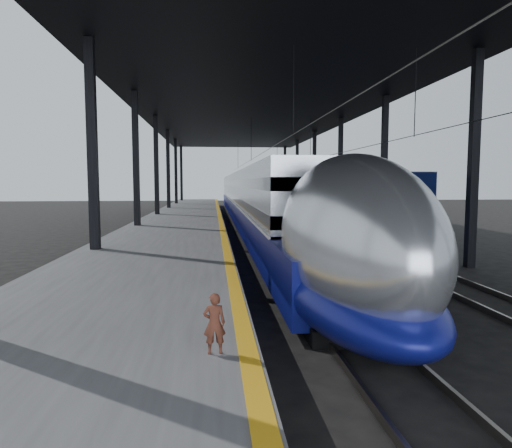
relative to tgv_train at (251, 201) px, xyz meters
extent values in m
plane|color=black|center=(-2.00, -24.90, -2.06)|extent=(160.00, 160.00, 0.00)
cube|color=#4C4C4F|center=(-5.50, -4.90, -1.56)|extent=(6.00, 80.00, 1.00)
cube|color=gold|center=(-2.70, -4.90, -1.05)|extent=(0.30, 80.00, 0.01)
cube|color=slate|center=(-0.72, -4.90, -1.98)|extent=(0.08, 80.00, 0.16)
cube|color=slate|center=(0.72, -4.90, -1.98)|extent=(0.08, 80.00, 0.16)
cube|color=slate|center=(4.28, -4.90, -1.98)|extent=(0.08, 80.00, 0.16)
cube|color=slate|center=(5.72, -4.90, -1.98)|extent=(0.08, 80.00, 0.16)
cube|color=black|center=(-7.80, -19.90, 2.44)|extent=(0.35, 0.35, 9.00)
cube|color=black|center=(7.60, -19.90, 2.44)|extent=(0.35, 0.35, 9.00)
cube|color=black|center=(-7.80, -9.90, 2.44)|extent=(0.35, 0.35, 9.00)
cube|color=black|center=(7.60, -9.90, 2.44)|extent=(0.35, 0.35, 9.00)
cube|color=black|center=(-7.80, 0.10, 2.44)|extent=(0.35, 0.35, 9.00)
cube|color=black|center=(7.60, 0.10, 2.44)|extent=(0.35, 0.35, 9.00)
cube|color=black|center=(-7.80, 10.10, 2.44)|extent=(0.35, 0.35, 9.00)
cube|color=black|center=(7.60, 10.10, 2.44)|extent=(0.35, 0.35, 9.00)
cube|color=black|center=(-7.80, 20.10, 2.44)|extent=(0.35, 0.35, 9.00)
cube|color=black|center=(7.60, 20.10, 2.44)|extent=(0.35, 0.35, 9.00)
cube|color=black|center=(-7.80, 30.10, 2.44)|extent=(0.35, 0.35, 9.00)
cube|color=black|center=(7.60, 30.10, 2.44)|extent=(0.35, 0.35, 9.00)
cube|color=black|center=(-0.10, -4.90, 7.19)|extent=(18.00, 75.00, 0.45)
cylinder|color=slate|center=(0.00, -4.90, 3.44)|extent=(0.03, 74.00, 0.03)
cylinder|color=slate|center=(5.00, -4.90, 3.44)|extent=(0.03, 74.00, 0.03)
cube|color=silver|center=(0.00, 4.02, 0.30)|extent=(2.97, 57.00, 4.10)
cube|color=navy|center=(0.00, 2.52, -0.98)|extent=(3.05, 62.00, 1.59)
cube|color=silver|center=(0.00, 4.02, -0.16)|extent=(3.07, 57.00, 0.10)
cube|color=black|center=(0.00, 4.02, 1.47)|extent=(3.01, 57.00, 0.43)
cube|color=black|center=(0.00, 4.02, 0.30)|extent=(3.01, 57.00, 0.43)
ellipsoid|color=silver|center=(0.00, -27.48, 0.14)|extent=(2.97, 8.40, 4.10)
ellipsoid|color=navy|center=(0.00, -27.48, -1.04)|extent=(3.05, 8.40, 1.74)
ellipsoid|color=black|center=(0.00, -30.08, 0.96)|extent=(1.54, 2.20, 0.92)
cube|color=black|center=(0.00, -27.48, -1.86)|extent=(2.25, 2.60, 0.40)
cube|color=black|center=(0.00, -5.48, -1.86)|extent=(2.25, 2.60, 0.40)
cube|color=navy|center=(5.00, -10.06, 0.01)|extent=(2.90, 18.00, 3.93)
cube|color=gray|center=(5.00, -18.46, 0.01)|extent=(2.95, 1.20, 3.98)
cube|color=black|center=(5.00, -19.08, 0.89)|extent=(1.76, 0.06, 0.88)
cube|color=#A90F0D|center=(5.00, -19.08, -0.45)|extent=(1.24, 0.06, 0.57)
cube|color=gray|center=(5.00, 8.94, 0.01)|extent=(2.90, 18.00, 3.93)
cube|color=gray|center=(5.00, 27.94, 0.01)|extent=(2.90, 18.00, 3.93)
cube|color=black|center=(5.00, -16.06, -1.88)|extent=(2.28, 2.40, 0.36)
cube|color=black|center=(5.00, 5.94, -1.88)|extent=(2.28, 2.40, 0.36)
imported|color=#55291C|center=(-3.21, -31.35, -0.59)|extent=(0.35, 0.24, 0.93)
camera|label=1|loc=(-3.21, -38.06, 1.51)|focal=32.00mm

